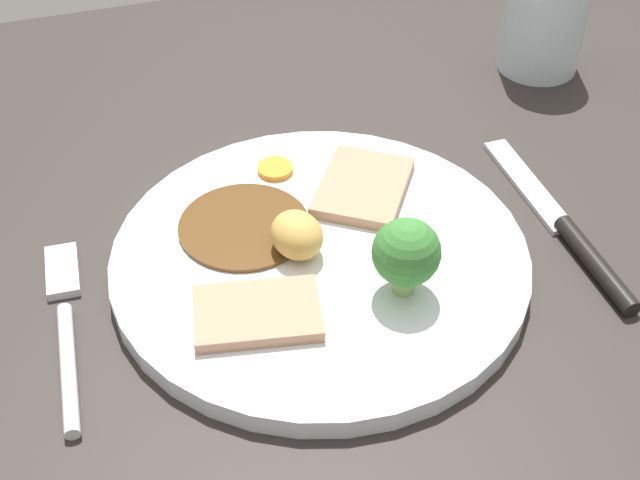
% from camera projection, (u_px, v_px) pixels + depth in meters
% --- Properties ---
extents(dining_table, '(1.20, 0.84, 0.04)m').
position_uv_depth(dining_table, '(349.00, 312.00, 0.56)').
color(dining_table, '#2B2623').
rests_on(dining_table, ground).
extents(dinner_plate, '(0.26, 0.26, 0.01)m').
position_uv_depth(dinner_plate, '(320.00, 260.00, 0.56)').
color(dinner_plate, white).
rests_on(dinner_plate, dining_table).
extents(gravy_pool, '(0.09, 0.09, 0.00)m').
position_uv_depth(gravy_pool, '(244.00, 226.00, 0.58)').
color(gravy_pool, '#563819').
rests_on(gravy_pool, dinner_plate).
extents(meat_slice_main, '(0.09, 0.09, 0.01)m').
position_uv_depth(meat_slice_main, '(363.00, 187.00, 0.60)').
color(meat_slice_main, tan).
rests_on(meat_slice_main, dinner_plate).
extents(meat_slice_under, '(0.08, 0.06, 0.01)m').
position_uv_depth(meat_slice_under, '(257.00, 313.00, 0.51)').
color(meat_slice_under, tan).
rests_on(meat_slice_under, dinner_plate).
extents(roast_potato_left, '(0.04, 0.04, 0.03)m').
position_uv_depth(roast_potato_left, '(297.00, 235.00, 0.55)').
color(roast_potato_left, tan).
rests_on(roast_potato_left, dinner_plate).
extents(carrot_coin_front, '(0.02, 0.02, 0.00)m').
position_uv_depth(carrot_coin_front, '(275.00, 169.00, 0.62)').
color(carrot_coin_front, orange).
rests_on(carrot_coin_front, dinner_plate).
extents(broccoli_floret, '(0.04, 0.04, 0.05)m').
position_uv_depth(broccoli_floret, '(406.00, 253.00, 0.51)').
color(broccoli_floret, '#8CB766').
rests_on(broccoli_floret, dinner_plate).
extents(fork, '(0.02, 0.15, 0.01)m').
position_uv_depth(fork, '(66.00, 325.00, 0.53)').
color(fork, silver).
rests_on(fork, dining_table).
extents(knife, '(0.02, 0.19, 0.01)m').
position_uv_depth(knife, '(569.00, 233.00, 0.59)').
color(knife, black).
rests_on(knife, dining_table).
extents(water_glass, '(0.07, 0.07, 0.09)m').
position_uv_depth(water_glass, '(545.00, 17.00, 0.72)').
color(water_glass, silver).
rests_on(water_glass, dining_table).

